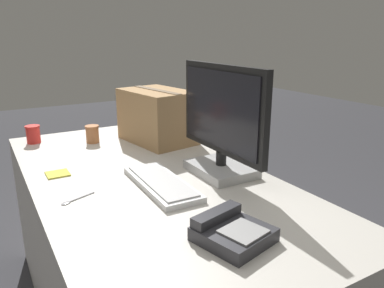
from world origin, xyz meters
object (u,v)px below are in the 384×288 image
Objects in this scene: desk_phone at (232,232)px; sticky_note_pad at (58,174)px; monitor at (222,126)px; paper_cup_left at (33,134)px; cardboard_box at (157,116)px; spoon at (73,200)px; keyboard at (160,183)px; paper_cup_right at (92,134)px.

sticky_note_pad is (-0.79, -0.33, -0.02)m from desk_phone.
monitor is 6.04× the size of sticky_note_pad.
cardboard_box reaches higher than paper_cup_left.
paper_cup_left reaches higher than sticky_note_pad.
spoon is at bearing -1.15° from sticky_note_pad.
desk_phone is 0.60m from spoon.
paper_cup_left is (-0.89, -0.33, 0.03)m from keyboard.
paper_cup_right is 0.70× the size of spoon.
paper_cup_right is (-0.73, -0.05, 0.03)m from keyboard.
cardboard_box reaches higher than paper_cup_right.
paper_cup_right is (-1.19, -0.06, 0.02)m from desk_phone.
desk_phone is at bearing 3.10° from paper_cup_right.
keyboard is at bearing -88.89° from monitor.
keyboard is 0.65m from cardboard_box.
keyboard is 0.45m from desk_phone.
sticky_note_pad is at bearing -134.80° from keyboard.
spoon is (-0.49, -0.33, -0.02)m from desk_phone.
monitor is at bearing 92.56° from keyboard.
paper_cup_right is 1.03× the size of sticky_note_pad.
cardboard_box is (-0.59, 0.26, 0.13)m from keyboard.
sticky_note_pad is (0.25, -0.58, -0.14)m from cardboard_box.
paper_cup_right is at bearing -115.15° from cardboard_box.
monitor reaches higher than spoon.
monitor is at bearing 34.98° from paper_cup_left.
monitor is 5.75× the size of paper_cup_left.
paper_cup_left is 1.02× the size of paper_cup_right.
sticky_note_pad is (-0.33, -0.60, -0.20)m from monitor.
cardboard_box is 0.65m from sticky_note_pad.
desk_phone is 1.39m from paper_cup_left.
paper_cup_right reaches higher than keyboard.
monitor is 0.82m from paper_cup_right.
desk_phone is (0.46, -0.27, -0.18)m from monitor.
spoon is 0.30× the size of cardboard_box.
paper_cup_left reaches higher than paper_cup_right.
keyboard is at bearing -24.27° from cardboard_box.
monitor is at bearing 2.03° from cardboard_box.
keyboard is at bearing 43.74° from sticky_note_pad.
paper_cup_right is 0.75m from spoon.
keyboard is 4.52× the size of paper_cup_left.
cardboard_box is at bearing 63.11° from paper_cup_left.
sticky_note_pad reaches higher than spoon.
desk_phone is at bearing 2.64° from keyboard.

